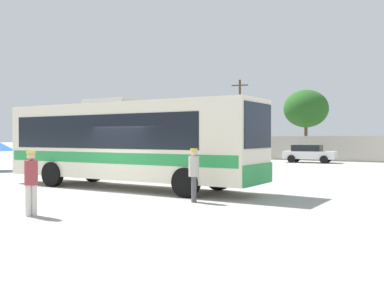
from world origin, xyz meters
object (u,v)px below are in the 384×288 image
Objects in this scene: passenger_waiting_on_apron at (31,179)px; parked_car_second_grey at (229,152)px; attendant_by_bus_door at (194,172)px; parked_car_third_white at (309,153)px; parked_car_leftmost_dark_blue at (166,151)px; roadside_tree_left at (222,112)px; coach_bus_cream_green at (126,140)px; utility_pole_near at (240,117)px; roadside_tree_midleft at (306,109)px.

passenger_waiting_on_apron is 0.41× the size of parked_car_second_grey.
parked_car_third_white is (-3.45, 24.18, -0.21)m from attendant_by_bus_door.
parked_car_leftmost_dark_blue is 0.97× the size of parked_car_second_grey.
roadside_tree_left is at bearing 143.50° from parked_car_third_white.
attendant_by_bus_door is 1.00× the size of passenger_waiting_on_apron.
parked_car_second_grey is at bearing -59.11° from roadside_tree_left.
coach_bus_cream_green is 2.70× the size of parked_car_second_grey.
utility_pole_near is 7.11m from roadside_tree_midleft.
parked_car_third_white is 9.49m from roadside_tree_midleft.
parked_car_second_grey is at bearing 106.36° from passenger_waiting_on_apron.
parked_car_second_grey is (6.35, 0.99, -0.02)m from parked_car_leftmost_dark_blue.
passenger_waiting_on_apron is at bearing -71.98° from coach_bus_cream_green.
roadside_tree_left is (-5.89, 9.85, 4.29)m from parked_car_second_grey.
utility_pole_near is at bearing 65.58° from parked_car_leftmost_dark_blue.
parked_car_third_white is at bearing 4.53° from parked_car_leftmost_dark_blue.
parked_car_leftmost_dark_blue is at bearing -92.40° from roadside_tree_left.
roadside_tree_midleft reaches higher than parked_car_third_white.
coach_bus_cream_green is at bearing -74.13° from parked_car_second_grey.
coach_bus_cream_green is at bearing -59.10° from parked_car_leftmost_dark_blue.
roadside_tree_midleft reaches higher than parked_car_second_grey.
utility_pole_near is at bearing 106.48° from coach_bus_cream_green.
coach_bus_cream_green is 1.38× the size of utility_pole_near.
coach_bus_cream_green is at bearing -69.13° from roadside_tree_left.
parked_car_leftmost_dark_blue is 0.61× the size of roadside_tree_left.
passenger_waiting_on_apron is (2.09, -6.42, -0.99)m from coach_bus_cream_green.
passenger_waiting_on_apron is 31.20m from parked_car_leftmost_dark_blue.
parked_car_second_grey is 7.29m from parked_car_third_white.
roadside_tree_midleft reaches higher than parked_car_leftmost_dark_blue.
attendant_by_bus_door reaches higher than parked_car_third_white.
parked_car_leftmost_dark_blue is at bearing -175.47° from parked_car_third_white.
roadside_tree_midleft is at bearing 5.10° from utility_pole_near.
roadside_tree_left is at bearing 120.89° from parked_car_second_grey.
parked_car_third_white is 0.52× the size of utility_pole_near.
coach_bus_cream_green is 5.00m from attendant_by_bus_door.
attendant_by_bus_door is 26.38m from parked_car_second_grey.
attendant_by_bus_door reaches higher than passenger_waiting_on_apron.
attendant_by_bus_door is 0.21× the size of utility_pole_near.
coach_bus_cream_green is 1.66× the size of roadside_tree_midleft.
parked_car_leftmost_dark_blue is 6.42m from parked_car_second_grey.
roadside_tree_left is 10.60m from roadside_tree_midleft.
passenger_waiting_on_apron is 41.11m from roadside_tree_left.
parked_car_second_grey is at bearing 105.87° from coach_bus_cream_green.
utility_pole_near is at bearing 108.24° from parked_car_second_grey.
coach_bus_cream_green is 22.98m from parked_car_second_grey.
parked_car_leftmost_dark_blue is 11.66m from roadside_tree_left.
utility_pole_near is (-10.85, 36.02, 3.36)m from passenger_waiting_on_apron.
parked_car_third_white is at bearing 0.74° from parked_car_second_grey.
parked_car_third_white is at bearing 98.13° from attendant_by_bus_door.
parked_car_second_grey is 8.70m from utility_pole_near.
roadside_tree_midleft is at bearing 39.94° from parked_car_leftmost_dark_blue.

